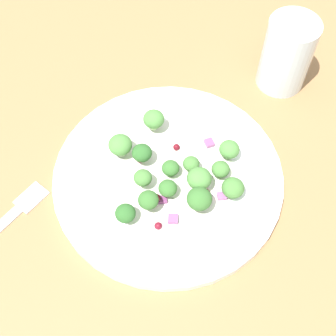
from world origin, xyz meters
The scene contains 28 objects.
ground_plane centered at (0.00, 0.00, -1.00)cm, with size 180.00×180.00×2.00cm, color olive.
plate centered at (2.64, -1.68, 0.86)cm, with size 27.07×27.07×1.70cm.
dressing_pool centered at (2.64, -1.68, 1.30)cm, with size 15.70×15.70×0.20cm, color white.
broccoli_floret_0 centered at (8.31, -4.26, 3.27)cm, with size 2.80×2.80×2.83cm.
broccoli_floret_1 centered at (2.57, 1.08, 2.85)cm, with size 2.12×2.12×2.14cm.
broccoli_floret_2 centered at (7.03, 4.32, 2.86)cm, with size 2.26×2.26×2.29cm.
broccoli_floret_3 centered at (-4.68, 0.74, 2.81)cm, with size 2.56×2.56×2.60cm.
broccoli_floret_4 centered at (5.71, -3.25, 3.26)cm, with size 2.35×2.35×2.38cm.
broccoli_floret_5 centered at (4.61, 2.86, 3.33)cm, with size 2.27×2.27×2.30cm.
broccoli_floret_6 centered at (-0.89, -0.15, 3.37)cm, with size 2.79×2.79×2.82cm.
broccoli_floret_7 centered at (-0.90, 2.60, 3.47)cm, with size 2.79×2.79×2.83cm.
broccoli_floret_8 centered at (-0.44, -2.27, 2.77)cm, with size 1.94×1.94×1.96cm.
broccoli_floret_9 centered at (5.40, -0.08, 3.15)cm, with size 2.09×2.09×2.12cm.
broccoli_floret_10 centered at (-3.38, -1.67, 2.76)cm, with size 2.12×2.12×2.14cm.
broccoli_floret_11 centered at (4.60, -8.09, 3.35)cm, with size 2.59×2.59×2.62cm.
broccoli_floret_12 centered at (2.35, -1.64, 2.70)cm, with size 2.04×2.04×2.07cm.
broccoli_floret_13 centered at (-4.45, -4.34, 2.89)cm, with size 2.41×2.41×2.44cm.
cranberry_0 centered at (3.48, 5.09, 1.64)cm, with size 0.85×0.85×0.85cm, color maroon.
cranberry_1 centered at (1.75, -5.26, 1.69)cm, with size 0.83×0.83×0.83cm, color maroon.
cranberry_2 centered at (5.97, -3.13, 2.24)cm, with size 1.00×1.00×1.00cm, color #4C0A14.
cranberry_3 centered at (3.81, 1.95, 2.18)cm, with size 0.94×0.94×0.94cm, color maroon.
cranberry_4 centered at (-1.73, 0.94, 1.96)cm, with size 0.91×0.91×0.91cm, color maroon.
onion_bit_0 centered at (3.21, 1.86, 1.51)cm, with size 1.20×0.90×0.59cm, color #843D75.
onion_bit_1 centered at (-3.57, 1.23, 1.77)cm, with size 1.07×0.83×0.51cm, color #A35B93.
onion_bit_2 centered at (1.88, 4.24, 1.71)cm, with size 1.05×1.09×0.58cm, color #934C84.
onion_bit_3 centered at (-0.99, 2.02, 1.61)cm, with size 1.19×0.82×0.55cm, color #934C84.
onion_bit_4 centered at (-2.22, -6.05, 1.67)cm, with size 1.12×1.01×0.52cm, color #934C84.
water_glass centered at (-12.03, -17.89, 4.95)cm, with size 6.42×6.42×9.90cm, color silver.
Camera 1 is at (1.68, 25.54, 47.81)cm, focal length 49.19 mm.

